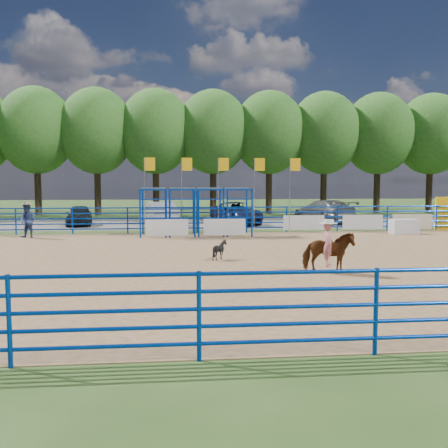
{
  "coord_description": "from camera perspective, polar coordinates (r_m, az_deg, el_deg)",
  "views": [
    {
      "loc": [
        -3.38,
        -18.0,
        2.97
      ],
      "look_at": [
        -1.5,
        1.0,
        1.3
      ],
      "focal_mm": 40.0,
      "sensor_mm": 36.0,
      "label": 1
    }
  ],
  "objects": [
    {
      "name": "ground",
      "position": [
        18.55,
        4.94,
        -4.23
      ],
      "size": [
        120.0,
        120.0,
        0.0
      ],
      "primitive_type": "plane",
      "color": "#3C5723",
      "rests_on": "ground"
    },
    {
      "name": "arena_dirt",
      "position": [
        18.55,
        4.94,
        -4.2
      ],
      "size": [
        30.0,
        20.0,
        0.02
      ],
      "primitive_type": "cube",
      "color": "#9E774F",
      "rests_on": "ground"
    },
    {
      "name": "gravel_strip",
      "position": [
        35.28,
        -0.13,
        0.18
      ],
      "size": [
        40.0,
        10.0,
        0.01
      ],
      "primitive_type": "cube",
      "color": "slate",
      "rests_on": "ground"
    },
    {
      "name": "announcer_table",
      "position": [
        29.36,
        19.87,
        -0.27
      ],
      "size": [
        1.56,
        0.81,
        0.81
      ],
      "primitive_type": "cube",
      "rotation": [
        0.0,
        0.0,
        0.07
      ],
      "color": "silver",
      "rests_on": "arena_dirt"
    },
    {
      "name": "horse_and_rider",
      "position": [
        16.16,
        11.82,
        -2.65
      ],
      "size": [
        1.72,
        1.07,
        2.41
      ],
      "color": "brown",
      "rests_on": "arena_dirt"
    },
    {
      "name": "calf",
      "position": [
        18.62,
        -0.48,
        -2.96
      ],
      "size": [
        0.75,
        0.68,
        0.74
      ],
      "primitive_type": "imported",
      "rotation": [
        0.0,
        0.0,
        1.7
      ],
      "color": "black",
      "rests_on": "arena_dirt"
    },
    {
      "name": "spectator_cowboy",
      "position": [
        27.47,
        -21.52,
        0.4
      ],
      "size": [
        1.03,
        0.91,
        1.83
      ],
      "color": "navy",
      "rests_on": "arena_dirt"
    },
    {
      "name": "car_a",
      "position": [
        34.37,
        -16.22,
        0.98
      ],
      "size": [
        2.08,
        4.11,
        1.34
      ],
      "primitive_type": "imported",
      "rotation": [
        0.0,
        0.0,
        0.13
      ],
      "color": "black",
      "rests_on": "gravel_strip"
    },
    {
      "name": "car_b",
      "position": [
        33.63,
        -7.44,
        1.23
      ],
      "size": [
        2.78,
        4.96,
        1.55
      ],
      "primitive_type": "imported",
      "rotation": [
        0.0,
        0.0,
        3.4
      ],
      "color": "#9A9DA2",
      "rests_on": "gravel_strip"
    },
    {
      "name": "car_c",
      "position": [
        34.02,
        1.4,
        1.26
      ],
      "size": [
        3.46,
        5.73,
        1.49
      ],
      "primitive_type": "imported",
      "rotation": [
        0.0,
        0.0,
        0.19
      ],
      "color": "#161937",
      "rests_on": "gravel_strip"
    },
    {
      "name": "car_d",
      "position": [
        35.94,
        11.32,
        1.46
      ],
      "size": [
        3.74,
        5.93,
        1.6
      ],
      "primitive_type": "imported",
      "rotation": [
        0.0,
        0.0,
        3.43
      ],
      "color": "#505052",
      "rests_on": "gravel_strip"
    },
    {
      "name": "perimeter_fence",
      "position": [
        18.44,
        4.95,
        -1.93
      ],
      "size": [
        30.1,
        20.1,
        1.5
      ],
      "color": "#083AB2",
      "rests_on": "ground"
    },
    {
      "name": "chute_assembly",
      "position": [
        26.93,
        -2.49,
        1.35
      ],
      "size": [
        19.32,
        2.41,
        4.2
      ],
      "color": "#083AB2",
      "rests_on": "ground"
    },
    {
      "name": "treeline",
      "position": [
        44.36,
        -1.27,
        10.9
      ],
      "size": [
        56.4,
        6.4,
        11.24
      ],
      "color": "#3F2B19",
      "rests_on": "ground"
    }
  ]
}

